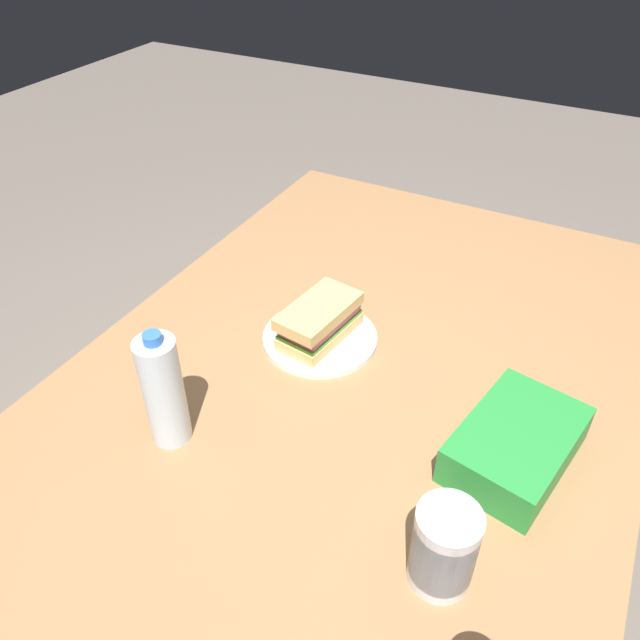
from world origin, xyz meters
TOP-DOWN VIEW (x-y plane):
  - ground_plane at (0.00, 0.00)m, footprint 8.00×8.00m
  - dining_table at (0.00, 0.00)m, footprint 1.41×0.98m
  - paper_plate at (-0.03, -0.10)m, footprint 0.22×0.22m
  - sandwich at (-0.02, -0.10)m, footprint 0.19×0.12m
  - chip_bag at (0.09, 0.30)m, footprint 0.25×0.19m
  - water_bottle_tall at (0.30, -0.20)m, footprint 0.06×0.06m
  - plastic_cup_stack at (0.33, 0.26)m, footprint 0.08×0.08m

SIDE VIEW (x-z plane):
  - ground_plane at x=0.00m, z-range 0.00..0.00m
  - dining_table at x=0.00m, z-range 0.28..1.05m
  - paper_plate at x=-0.03m, z-range 0.77..0.78m
  - chip_bag at x=0.09m, z-range 0.77..0.84m
  - sandwich at x=-0.02m, z-range 0.78..0.86m
  - plastic_cup_stack at x=0.33m, z-range 0.77..0.90m
  - water_bottle_tall at x=0.30m, z-range 0.76..0.97m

